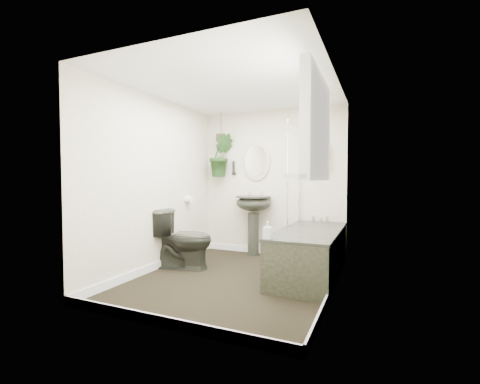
% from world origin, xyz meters
% --- Properties ---
extents(floor, '(2.30, 2.80, 0.02)m').
position_xyz_m(floor, '(0.00, 0.00, -0.01)').
color(floor, black).
rests_on(floor, ground).
extents(ceiling, '(2.30, 2.80, 0.02)m').
position_xyz_m(ceiling, '(0.00, 0.00, 2.31)').
color(ceiling, white).
rests_on(ceiling, ground).
extents(wall_back, '(2.30, 0.02, 2.30)m').
position_xyz_m(wall_back, '(0.00, 1.41, 1.15)').
color(wall_back, silver).
rests_on(wall_back, ground).
extents(wall_front, '(2.30, 0.02, 2.30)m').
position_xyz_m(wall_front, '(0.00, -1.41, 1.15)').
color(wall_front, silver).
rests_on(wall_front, ground).
extents(wall_left, '(0.02, 2.80, 2.30)m').
position_xyz_m(wall_left, '(-1.16, 0.00, 1.15)').
color(wall_left, silver).
rests_on(wall_left, ground).
extents(wall_right, '(0.02, 2.80, 2.30)m').
position_xyz_m(wall_right, '(1.16, 0.00, 1.15)').
color(wall_right, silver).
rests_on(wall_right, ground).
extents(skirting, '(2.30, 2.80, 0.10)m').
position_xyz_m(skirting, '(0.00, 0.00, 0.05)').
color(skirting, white).
rests_on(skirting, floor).
extents(bathtub, '(0.72, 1.72, 0.58)m').
position_xyz_m(bathtub, '(0.80, 0.50, 0.29)').
color(bathtub, '#252720').
rests_on(bathtub, floor).
extents(bath_screen, '(0.04, 0.72, 1.40)m').
position_xyz_m(bath_screen, '(0.47, 0.99, 1.28)').
color(bath_screen, silver).
rests_on(bath_screen, bathtub).
extents(shower_box, '(0.20, 0.10, 0.35)m').
position_xyz_m(shower_box, '(0.80, 1.34, 1.55)').
color(shower_box, white).
rests_on(shower_box, wall_back).
extents(oval_mirror, '(0.46, 0.03, 0.62)m').
position_xyz_m(oval_mirror, '(-0.24, 1.37, 1.50)').
color(oval_mirror, '#C1B39B').
rests_on(oval_mirror, wall_back).
extents(wall_sconce, '(0.04, 0.04, 0.22)m').
position_xyz_m(wall_sconce, '(-0.64, 1.36, 1.40)').
color(wall_sconce, black).
rests_on(wall_sconce, wall_back).
extents(toilet_roll_holder, '(0.11, 0.11, 0.11)m').
position_xyz_m(toilet_roll_holder, '(-1.10, 0.70, 0.90)').
color(toilet_roll_holder, white).
rests_on(toilet_roll_holder, wall_left).
extents(window_recess, '(0.08, 1.00, 0.90)m').
position_xyz_m(window_recess, '(1.09, -0.70, 1.65)').
color(window_recess, white).
rests_on(window_recess, wall_right).
extents(window_sill, '(0.18, 1.00, 0.04)m').
position_xyz_m(window_sill, '(1.02, -0.70, 1.23)').
color(window_sill, white).
rests_on(window_sill, wall_right).
extents(window_blinds, '(0.01, 0.86, 0.76)m').
position_xyz_m(window_blinds, '(1.04, -0.70, 1.65)').
color(window_blinds, white).
rests_on(window_blinds, wall_right).
extents(toilet, '(0.85, 0.59, 0.80)m').
position_xyz_m(toilet, '(-0.85, 0.17, 0.40)').
color(toilet, '#252720').
rests_on(toilet, floor).
extents(pedestal_sink, '(0.61, 0.53, 0.95)m').
position_xyz_m(pedestal_sink, '(-0.24, 1.24, 0.48)').
color(pedestal_sink, '#252720').
rests_on(pedestal_sink, floor).
extents(sill_plant, '(0.25, 0.23, 0.23)m').
position_xyz_m(sill_plant, '(1.00, -0.40, 1.37)').
color(sill_plant, black).
rests_on(sill_plant, window_sill).
extents(hanging_plant, '(0.48, 0.44, 0.70)m').
position_xyz_m(hanging_plant, '(-0.82, 1.25, 1.60)').
color(hanging_plant, black).
rests_on(hanging_plant, ceiling).
extents(soap_bottle, '(0.09, 0.09, 0.18)m').
position_xyz_m(soap_bottle, '(0.51, -0.29, 0.67)').
color(soap_bottle, black).
rests_on(soap_bottle, bathtub).
extents(hanging_pot, '(0.16, 0.16, 0.12)m').
position_xyz_m(hanging_pot, '(-0.82, 1.25, 1.89)').
color(hanging_pot, '#3C2E29').
rests_on(hanging_pot, ceiling).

